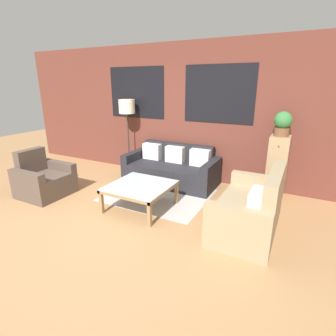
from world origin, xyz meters
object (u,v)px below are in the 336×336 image
Objects in this scene: settee_vintage at (251,210)px; armchair_corner at (44,180)px; coffee_table at (140,188)px; floor_lamp at (127,110)px; potted_plant at (283,123)px; couch_dark at (172,169)px; drawer_cabinet at (277,167)px.

armchair_corner is at bearing -172.44° from settee_vintage.
settee_vintage is 1.50× the size of coffee_table.
floor_lamp is 3.21m from potted_plant.
armchair_corner is 4.40m from potted_plant.
coffee_table is (-1.76, -0.13, 0.05)m from settee_vintage.
couch_dark is 4.55× the size of potted_plant.
armchair_corner is at bearing -169.39° from coffee_table.
floor_lamp is at bearing -179.27° from drawer_cabinet.
armchair_corner is (-1.83, -1.68, -0.01)m from couch_dark.
settee_vintage reaches higher than armchair_corner.
couch_dark is at bearing 93.47° from coffee_table.
potted_plant is at bearing 26.20° from armchair_corner.
floor_lamp is at bearing -179.27° from potted_plant.
couch_dark is at bearing 147.01° from settee_vintage.
potted_plant is at bearing 83.25° from settee_vintage.
potted_plant reaches higher than armchair_corner.
settee_vintage is 1.74× the size of armchair_corner.
couch_dark is at bearing 42.62° from armchair_corner.
couch_dark is at bearing -7.77° from floor_lamp.
settee_vintage is at bearing -96.75° from potted_plant.
settee_vintage is at bearing 7.56° from armchair_corner.
drawer_cabinet is (3.21, 0.04, -0.87)m from floor_lamp.
floor_lamp reaches higher than coffee_table.
coffee_table is at bearing -49.27° from floor_lamp.
armchair_corner is 0.50× the size of floor_lamp.
settee_vintage is 1.29× the size of drawer_cabinet.
drawer_cabinet is at bearing 38.45° from coffee_table.
couch_dark is 1.14× the size of floor_lamp.
armchair_corner is at bearing -137.38° from couch_dark.
drawer_cabinet is (0.17, 1.40, 0.26)m from settee_vintage.
settee_vintage is at bearing -96.75° from drawer_cabinet.
couch_dark is 1.96× the size of coffee_table.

